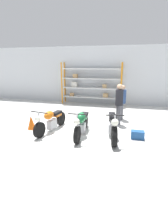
{
  "coord_description": "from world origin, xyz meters",
  "views": [
    {
      "loc": [
        1.59,
        -5.95,
        2.5
      ],
      "look_at": [
        0.0,
        0.4,
        0.7
      ],
      "focal_mm": 28.0,
      "sensor_mm": 36.0,
      "label": 1
    }
  ],
  "objects_px": {
    "traffic_cone": "(31,122)",
    "person_browsing": "(122,100)",
    "motorcycle_orange": "(51,120)",
    "toolbox": "(137,135)",
    "motorcycle_black": "(113,125)",
    "motorcycle_green": "(82,123)",
    "shelving_rack": "(90,84)",
    "person_near_rack": "(119,101)"
  },
  "relations": [
    {
      "from": "motorcycle_black",
      "to": "toolbox",
      "type": "relative_size",
      "value": 4.89
    },
    {
      "from": "shelving_rack",
      "to": "motorcycle_green",
      "type": "bearing_deg",
      "value": -81.33
    },
    {
      "from": "toolbox",
      "to": "traffic_cone",
      "type": "distance_m",
      "value": 4.05
    },
    {
      "from": "motorcycle_orange",
      "to": "toolbox",
      "type": "relative_size",
      "value": 4.56
    },
    {
      "from": "motorcycle_green",
      "to": "traffic_cone",
      "type": "bearing_deg",
      "value": -95.28
    },
    {
      "from": "traffic_cone",
      "to": "motorcycle_orange",
      "type": "bearing_deg",
      "value": 1.21
    },
    {
      "from": "motorcycle_orange",
      "to": "traffic_cone",
      "type": "xyz_separation_m",
      "value": [
        -0.84,
        -0.02,
        -0.15
      ]
    },
    {
      "from": "motorcycle_orange",
      "to": "motorcycle_black",
      "type": "height_order",
      "value": "motorcycle_black"
    },
    {
      "from": "motorcycle_orange",
      "to": "person_browsing",
      "type": "height_order",
      "value": "person_browsing"
    },
    {
      "from": "person_browsing",
      "to": "toolbox",
      "type": "xyz_separation_m",
      "value": [
        0.64,
        -2.13,
        -0.79
      ]
    },
    {
      "from": "person_browsing",
      "to": "motorcycle_black",
      "type": "bearing_deg",
      "value": 84.54
    },
    {
      "from": "motorcycle_orange",
      "to": "person_near_rack",
      "type": "relative_size",
      "value": 1.16
    },
    {
      "from": "motorcycle_black",
      "to": "motorcycle_orange",
      "type": "bearing_deg",
      "value": -99.16
    },
    {
      "from": "shelving_rack",
      "to": "traffic_cone",
      "type": "height_order",
      "value": "shelving_rack"
    },
    {
      "from": "motorcycle_orange",
      "to": "toolbox",
      "type": "xyz_separation_m",
      "value": [
        3.21,
        0.03,
        -0.28
      ]
    },
    {
      "from": "motorcycle_green",
      "to": "person_browsing",
      "type": "bearing_deg",
      "value": 146.27
    },
    {
      "from": "shelving_rack",
      "to": "person_browsing",
      "type": "distance_m",
      "value": 3.59
    },
    {
      "from": "motorcycle_orange",
      "to": "motorcycle_green",
      "type": "height_order",
      "value": "motorcycle_green"
    },
    {
      "from": "motorcycle_black",
      "to": "traffic_cone",
      "type": "relative_size",
      "value": 3.91
    },
    {
      "from": "traffic_cone",
      "to": "motorcycle_green",
      "type": "bearing_deg",
      "value": -2.08
    },
    {
      "from": "person_browsing",
      "to": "person_near_rack",
      "type": "height_order",
      "value": "person_near_rack"
    },
    {
      "from": "shelving_rack",
      "to": "traffic_cone",
      "type": "bearing_deg",
      "value": -104.39
    },
    {
      "from": "motorcycle_green",
      "to": "shelving_rack",
      "type": "bearing_deg",
      "value": -174.53
    },
    {
      "from": "motorcycle_black",
      "to": "person_browsing",
      "type": "bearing_deg",
      "value": 165.05
    },
    {
      "from": "shelving_rack",
      "to": "person_browsing",
      "type": "relative_size",
      "value": 2.4
    },
    {
      "from": "shelving_rack",
      "to": "traffic_cone",
      "type": "xyz_separation_m",
      "value": [
        -1.3,
        -5.06,
        -1.01
      ]
    },
    {
      "from": "motorcycle_orange",
      "to": "toolbox",
      "type": "bearing_deg",
      "value": 100.12
    },
    {
      "from": "motorcycle_orange",
      "to": "motorcycle_black",
      "type": "relative_size",
      "value": 0.93
    },
    {
      "from": "motorcycle_orange",
      "to": "traffic_cone",
      "type": "relative_size",
      "value": 3.64
    },
    {
      "from": "motorcycle_green",
      "to": "person_near_rack",
      "type": "height_order",
      "value": "person_near_rack"
    },
    {
      "from": "motorcycle_black",
      "to": "person_near_rack",
      "type": "relative_size",
      "value": 1.25
    },
    {
      "from": "motorcycle_black",
      "to": "traffic_cone",
      "type": "height_order",
      "value": "motorcycle_black"
    },
    {
      "from": "person_near_rack",
      "to": "motorcycle_orange",
      "type": "bearing_deg",
      "value": 1.89
    },
    {
      "from": "shelving_rack",
      "to": "person_near_rack",
      "type": "bearing_deg",
      "value": -61.08
    },
    {
      "from": "motorcycle_orange",
      "to": "person_near_rack",
      "type": "distance_m",
      "value": 2.9
    },
    {
      "from": "person_browsing",
      "to": "traffic_cone",
      "type": "relative_size",
      "value": 2.9
    },
    {
      "from": "traffic_cone",
      "to": "person_browsing",
      "type": "bearing_deg",
      "value": 32.59
    },
    {
      "from": "toolbox",
      "to": "motorcycle_black",
      "type": "bearing_deg",
      "value": -177.54
    },
    {
      "from": "motorcycle_orange",
      "to": "person_browsing",
      "type": "xyz_separation_m",
      "value": [
        2.57,
        2.16,
        0.51
      ]
    },
    {
      "from": "motorcycle_green",
      "to": "person_near_rack",
      "type": "bearing_deg",
      "value": 137.82
    },
    {
      "from": "person_browsing",
      "to": "toolbox",
      "type": "relative_size",
      "value": 3.62
    },
    {
      "from": "motorcycle_green",
      "to": "motorcycle_black",
      "type": "distance_m",
      "value": 1.11
    }
  ]
}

